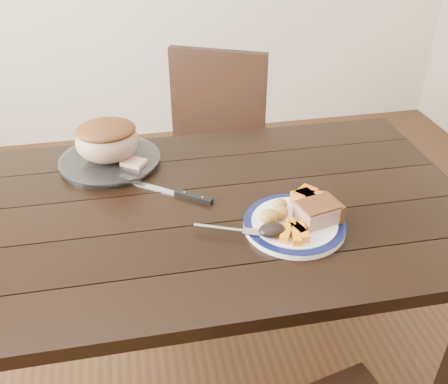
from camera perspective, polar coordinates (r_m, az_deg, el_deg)
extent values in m
plane|color=#472B16|center=(1.96, -2.57, -19.89)|extent=(4.00, 4.00, 0.00)
cube|color=black|center=(1.44, -3.28, -2.24)|extent=(1.61, 0.91, 0.04)
cube|color=black|center=(2.14, 15.06, -2.53)|extent=(0.07, 0.07, 0.71)
cube|color=black|center=(2.15, -1.96, 2.03)|extent=(0.56, 0.56, 0.04)
cube|color=black|center=(2.21, -0.70, 10.23)|extent=(0.40, 0.21, 0.46)
cube|color=black|center=(2.39, 3.45, -1.13)|extent=(0.04, 0.04, 0.43)
cube|color=black|center=(2.11, 1.63, -6.53)|extent=(0.04, 0.04, 0.43)
cube|color=black|center=(2.47, -4.80, -0.02)|extent=(0.04, 0.04, 0.43)
cube|color=black|center=(2.19, -7.64, -5.06)|extent=(0.04, 0.04, 0.43)
cylinder|color=white|center=(1.35, 8.03, -3.73)|extent=(0.27, 0.27, 0.02)
torus|color=#0B1039|center=(1.35, 8.06, -3.44)|extent=(0.27, 0.27, 0.02)
cylinder|color=white|center=(1.67, -12.86, 3.40)|extent=(0.32, 0.32, 0.02)
cube|color=tan|center=(1.35, 10.66, -2.31)|extent=(0.12, 0.10, 0.05)
ellipsoid|color=gold|center=(1.32, 5.15, -2.84)|extent=(0.05, 0.04, 0.04)
ellipsoid|color=gold|center=(1.34, 6.43, -2.34)|extent=(0.04, 0.04, 0.04)
ellipsoid|color=gold|center=(1.37, 6.40, -1.48)|extent=(0.04, 0.04, 0.04)
cube|color=orange|center=(1.31, 8.24, -4.05)|extent=(0.04, 0.07, 0.02)
cube|color=orange|center=(1.30, 8.94, -4.52)|extent=(0.02, 0.07, 0.02)
cube|color=orange|center=(1.28, 8.23, -4.92)|extent=(0.04, 0.07, 0.02)
cube|color=orange|center=(1.29, 7.16, -4.63)|extent=(0.05, 0.07, 0.02)
cube|color=orange|center=(1.40, 8.99, -0.76)|extent=(0.06, 0.06, 0.04)
cube|color=orange|center=(1.40, 10.36, -0.96)|extent=(0.07, 0.06, 0.04)
cube|color=orange|center=(1.42, 9.34, -0.41)|extent=(0.07, 0.07, 0.04)
ellipsoid|color=black|center=(1.28, 5.53, -4.35)|extent=(0.07, 0.05, 0.03)
cube|color=silver|center=(1.31, -0.50, -4.20)|extent=(0.13, 0.06, 0.00)
cube|color=silver|center=(1.30, 3.19, -4.61)|extent=(0.05, 0.04, 0.00)
ellipsoid|color=tan|center=(1.63, -13.18, 5.64)|extent=(0.20, 0.17, 0.13)
cube|color=tan|center=(1.61, -10.26, 3.27)|extent=(0.09, 0.09, 0.02)
cube|color=silver|center=(1.53, -8.78, 0.69)|extent=(0.17, 0.14, 0.00)
cube|color=black|center=(1.45, -3.51, -0.57)|extent=(0.11, 0.09, 0.01)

